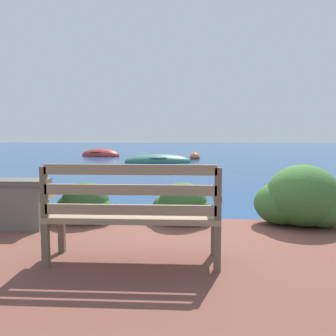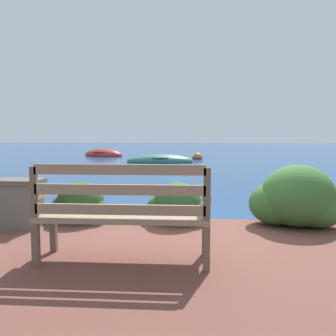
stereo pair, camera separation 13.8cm
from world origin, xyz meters
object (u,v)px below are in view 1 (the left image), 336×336
object	(u,v)px
rowboat_mid	(101,155)
mooring_buoy	(195,158)
park_bench	(133,211)
rowboat_nearest	(158,161)

from	to	relation	value
rowboat_mid	mooring_buoy	distance (m)	5.70
park_bench	mooring_buoy	bearing A→B (deg)	87.02
mooring_buoy	rowboat_nearest	bearing A→B (deg)	-130.84
rowboat_mid	mooring_buoy	bearing A→B (deg)	179.33
park_bench	rowboat_nearest	bearing A→B (deg)	93.80
rowboat_nearest	rowboat_mid	size ratio (longest dim) A/B	1.17
park_bench	mooring_buoy	size ratio (longest dim) A/B	2.88
park_bench	rowboat_mid	bearing A→B (deg)	104.34
park_bench	mooring_buoy	xyz separation A→B (m)	(0.80, 15.63, -0.62)
rowboat_nearest	mooring_buoy	world-z (taller)	rowboat_nearest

